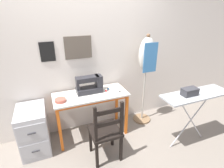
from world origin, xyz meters
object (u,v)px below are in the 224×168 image
Objects in this scene: wooden_chair at (106,132)px; ironing_board at (196,97)px; dress_form at (146,61)px; scissors at (120,91)px; storage_box at (190,92)px; fabric_bowl at (60,100)px; filing_cabinet at (34,130)px; thread_spool_mid_table at (108,88)px; thread_spool_near_machine at (106,90)px; sewing_machine at (91,85)px.

ironing_board is at bearing -7.97° from wooden_chair.
scissors is at bearing -167.26° from dress_form.
wooden_chair is 4.07× the size of storage_box.
storage_box reaches higher than fabric_bowl.
storage_box is at bearing -19.27° from filing_cabinet.
fabric_bowl is 4.05× the size of thread_spool_mid_table.
ironing_board is (2.20, -0.73, 0.47)m from filing_cabinet.
storage_box is at bearing -41.47° from thread_spool_mid_table.
ironing_board is at bearing -34.14° from thread_spool_near_machine.
storage_box reaches higher than ironing_board.
sewing_machine reaches higher than filing_cabinet.
thread_spool_near_machine is at bearing 0.59° from filing_cabinet.
dress_form reaches higher than filing_cabinet.
dress_form is at bearing 12.74° from scissors.
fabric_bowl is 1.27× the size of scissors.
storage_box is at bearing 178.79° from ironing_board.
fabric_bowl is 0.10× the size of dress_form.
sewing_machine reaches higher than thread_spool_mid_table.
sewing_machine is 0.26× the size of dress_form.
ironing_board is (0.88, -0.67, 0.05)m from scissors.
filing_cabinet is at bearing 177.41° from scissors.
sewing_machine reaches higher than wooden_chair.
storage_box is (0.95, -0.73, 0.14)m from thread_spool_near_machine.
dress_form is at bearing 114.44° from ironing_board.
thread_spool_near_machine is (0.22, -0.07, -0.10)m from sewing_machine.
wooden_chair is (-0.21, -0.56, -0.33)m from thread_spool_near_machine.
dress_form is (0.52, 0.12, 0.40)m from scissors.
thread_spool_mid_table is at bearing 66.62° from wooden_chair.
scissors is 0.08× the size of dress_form.
sewing_machine is 0.30m from thread_spool_mid_table.
dress_form reaches higher than thread_spool_near_machine.
ironing_board is at bearing -18.22° from filing_cabinet.
sewing_machine is at bearing 145.55° from storage_box.
scissors is 0.20m from thread_spool_mid_table.
storage_box is at bearing -8.76° from wooden_chair.
sewing_machine is 1.80× the size of storage_box.
ironing_board reaches higher than thread_spool_near_machine.
sewing_machine reaches higher than scissors.
scissors is at bearing -39.88° from thread_spool_mid_table.
thread_spool_near_machine reaches higher than thread_spool_mid_table.
thread_spool_near_machine is 0.03× the size of dress_form.
filing_cabinet is (-0.89, -0.08, -0.53)m from sewing_machine.
storage_box reaches higher than filing_cabinet.
storage_box is (1.65, -0.66, 0.14)m from fabric_bowl.
fabric_bowl is 0.77m from thread_spool_mid_table.
storage_box reaches higher than thread_spool_mid_table.
dress_form is (0.95, -0.02, 0.28)m from sewing_machine.
ironing_board reaches higher than scissors.
scissors is 0.52× the size of storage_box.
fabric_bowl is 0.91m from scissors.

